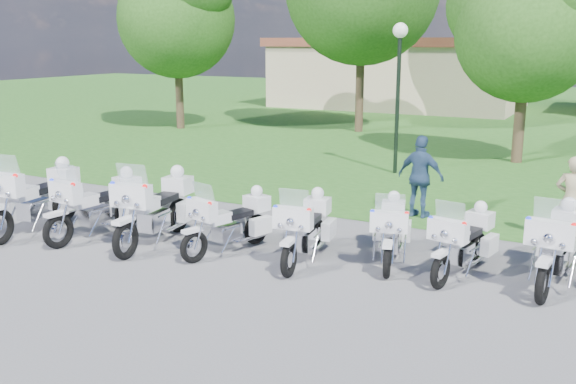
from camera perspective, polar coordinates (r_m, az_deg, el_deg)
The scene contains 16 objects.
ground at distance 12.53m, azimuth -5.01°, elevation -5.05°, with size 100.00×100.00×0.00m, color #5D5D62.
grass_lawn at distance 37.73m, azimuth 17.95°, elevation 6.68°, with size 100.00×48.00×0.01m, color #265C1D.
motorcycle_0 at distance 14.48m, azimuth -21.36°, elevation -0.36°, with size 1.04×2.65×1.78m.
motorcycle_1 at distance 13.70m, azimuth -16.43°, elevation -0.98°, with size 0.97×2.43×1.63m.
motorcycle_2 at distance 12.94m, azimuth -11.57°, elevation -1.32°, with size 1.03×2.60×1.75m.
motorcycle_3 at distance 12.22m, azimuth -5.07°, elevation -2.57°, with size 1.08×2.11×1.45m.
motorcycle_4 at distance 11.69m, azimuth 1.61°, elevation -3.15°, with size 0.92×2.22×1.50m.
motorcycle_5 at distance 11.79m, azimuth 9.14°, elevation -3.33°, with size 1.05×2.07×1.42m.
motorcycle_6 at distance 11.42m, azimuth 15.36°, elevation -4.20°, with size 0.94×2.11×1.43m.
motorcycle_7 at distance 11.43m, azimuth 22.86°, elevation -4.34°, with size 0.90×2.41×1.62m.
lamp_post at distance 19.46m, azimuth 9.85°, elevation 11.34°, with size 0.44×0.44×4.45m.
tree_0 at distance 29.89m, azimuth -9.95°, elevation 15.83°, with size 6.07×5.18×8.09m.
tree_2 at distance 22.31m, azimuth 20.47°, elevation 14.34°, with size 5.27×4.50×7.03m.
building_west at distance 40.01m, azimuth 9.83°, elevation 10.44°, with size 14.56×8.32×4.10m.
bystander_a at distance 13.83m, azimuth 23.91°, elevation -0.66°, with size 0.64×0.42×1.75m, color tan.
bystander_c at distance 14.78m, azimuth 11.72°, elevation 1.31°, with size 1.10×0.46×1.87m, color navy.
Camera 1 is at (6.51, -9.96, 3.94)m, focal length 40.00 mm.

